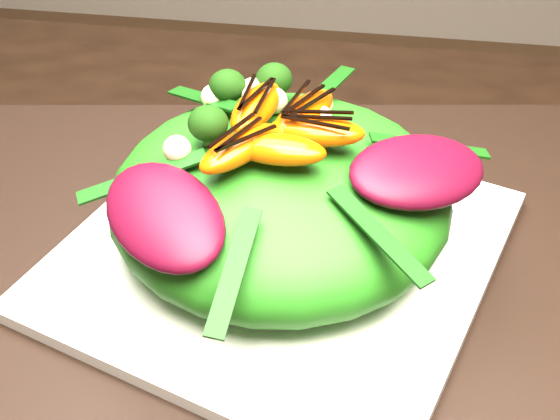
# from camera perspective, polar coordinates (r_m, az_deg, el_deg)

# --- Properties ---
(placemat) EXTENTS (0.58, 0.48, 0.00)m
(placemat) POSITION_cam_1_polar(r_m,az_deg,el_deg) (0.52, 0.00, -3.78)
(placemat) COLOR black
(placemat) RESTS_ON dining_table
(plate_base) EXTENTS (0.35, 0.35, 0.01)m
(plate_base) POSITION_cam_1_polar(r_m,az_deg,el_deg) (0.52, 0.00, -3.19)
(plate_base) COLOR silver
(plate_base) RESTS_ON placemat
(salad_bowl) EXTENTS (0.30, 0.30, 0.02)m
(salad_bowl) POSITION_cam_1_polar(r_m,az_deg,el_deg) (0.51, 0.00, -2.04)
(salad_bowl) COLOR white
(salad_bowl) RESTS_ON plate_base
(lettuce_mound) EXTENTS (0.28, 0.28, 0.08)m
(lettuce_mound) POSITION_cam_1_polar(r_m,az_deg,el_deg) (0.49, 0.00, 1.15)
(lettuce_mound) COLOR #267014
(lettuce_mound) RESTS_ON salad_bowl
(radicchio_leaf) EXTENTS (0.11, 0.10, 0.02)m
(radicchio_leaf) POSITION_cam_1_polar(r_m,az_deg,el_deg) (0.45, 10.46, 2.93)
(radicchio_leaf) COLOR #410616
(radicchio_leaf) RESTS_ON lettuce_mound
(orange_segment) EXTENTS (0.06, 0.05, 0.02)m
(orange_segment) POSITION_cam_1_polar(r_m,az_deg,el_deg) (0.46, -0.31, 6.19)
(orange_segment) COLOR #D04003
(orange_segment) RESTS_ON lettuce_mound
(broccoli_floret) EXTENTS (0.04, 0.04, 0.03)m
(broccoli_floret) POSITION_cam_1_polar(r_m,az_deg,el_deg) (0.49, -7.37, 7.76)
(broccoli_floret) COLOR black
(broccoli_floret) RESTS_ON lettuce_mound
(macadamia_nut) EXTENTS (0.02, 0.02, 0.02)m
(macadamia_nut) POSITION_cam_1_polar(r_m,az_deg,el_deg) (0.43, 3.35, 2.20)
(macadamia_nut) COLOR #CBBD8F
(macadamia_nut) RESTS_ON lettuce_mound
(balsamic_drizzle) EXTENTS (0.04, 0.02, 0.00)m
(balsamic_drizzle) POSITION_cam_1_polar(r_m,az_deg,el_deg) (0.46, -0.32, 7.08)
(balsamic_drizzle) COLOR black
(balsamic_drizzle) RESTS_ON orange_segment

